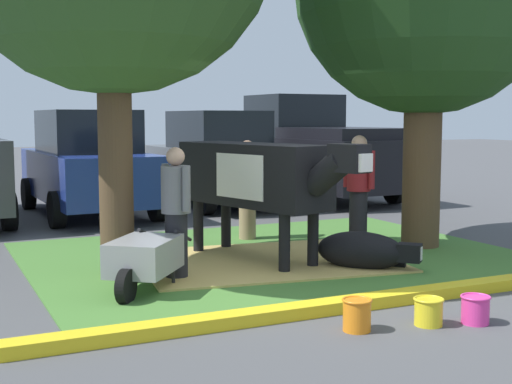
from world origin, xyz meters
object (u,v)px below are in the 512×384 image
at_px(wheelbarrow, 143,257).
at_px(person_handler, 359,188).
at_px(calf_lying, 363,251).
at_px(sedan_blue, 88,164).
at_px(bucket_yellow, 428,311).
at_px(person_visitor_far, 176,210).
at_px(cow_holstein, 258,176).
at_px(pickup_truck_black, 312,150).
at_px(hatchback_white, 218,159).
at_px(bucket_orange, 357,314).
at_px(bucket_pink, 475,309).
at_px(person_visitor_near, 247,187).

bearing_deg(wheelbarrow, person_handler, 18.70).
xyz_separation_m(calf_lying, sedan_blue, (-1.99, 6.46, 0.75)).
bearing_deg(sedan_blue, bucket_yellow, -82.06).
distance_m(person_handler, person_visitor_far, 3.14).
distance_m(cow_holstein, wheelbarrow, 2.15).
distance_m(calf_lying, sedan_blue, 6.80).
relative_size(person_visitor_far, pickup_truck_black, 0.28).
xyz_separation_m(wheelbarrow, hatchback_white, (3.68, 6.82, 0.60)).
xyz_separation_m(calf_lying, wheelbarrow, (-2.78, 0.08, 0.15)).
xyz_separation_m(person_visitor_far, bucket_orange, (0.80, -2.54, -0.67)).
bearing_deg(calf_lying, bucket_pink, -98.72).
distance_m(person_visitor_near, person_visitor_far, 2.81).
relative_size(calf_lying, pickup_truck_black, 0.22).
distance_m(calf_lying, bucket_pink, 2.37).
xyz_separation_m(person_handler, pickup_truck_black, (2.60, 5.86, 0.24)).
xyz_separation_m(person_visitor_far, hatchback_white, (3.17, 6.42, 0.16)).
relative_size(person_visitor_near, bucket_pink, 5.56).
relative_size(person_visitor_far, bucket_orange, 5.32).
distance_m(person_visitor_far, bucket_yellow, 3.14).
height_order(person_handler, bucket_pink, person_handler).
height_order(calf_lying, bucket_yellow, calf_lying).
distance_m(cow_holstein, person_handler, 1.79).
relative_size(calf_lying, person_handler, 0.73).
xyz_separation_m(person_visitor_near, bucket_pink, (0.03, -4.91, -0.68)).
relative_size(bucket_pink, pickup_truck_black, 0.05).
xyz_separation_m(cow_holstein, calf_lying, (0.97, -0.98, -0.89)).
relative_size(wheelbarrow, hatchback_white, 0.32).
relative_size(calf_lying, hatchback_white, 0.27).
xyz_separation_m(bucket_pink, pickup_truck_black, (3.74, 9.48, 0.98)).
xyz_separation_m(person_visitor_near, bucket_yellow, (-0.39, -4.77, -0.69)).
bearing_deg(sedan_blue, calf_lying, -72.86).
relative_size(cow_holstein, person_handler, 1.88).
relative_size(person_handler, pickup_truck_black, 0.30).
height_order(hatchback_white, pickup_truck_black, pickup_truck_black).
xyz_separation_m(calf_lying, bucket_pink, (-0.36, -2.34, -0.10)).
bearing_deg(sedan_blue, hatchback_white, 8.72).
bearing_deg(bucket_pink, bucket_orange, 165.86).
distance_m(wheelbarrow, pickup_truck_black, 9.39).
bearing_deg(bucket_pink, person_visitor_near, 90.40).
bearing_deg(pickup_truck_black, sedan_blue, -172.75).
height_order(bucket_orange, sedan_blue, sedan_blue).
bearing_deg(bucket_yellow, bucket_pink, -18.31).
xyz_separation_m(person_handler, person_visitor_far, (-3.04, -0.80, -0.05)).
bearing_deg(wheelbarrow, bucket_pink, -45.03).
bearing_deg(person_handler, bucket_orange, -123.82).
xyz_separation_m(wheelbarrow, sedan_blue, (0.78, 6.38, 0.60)).
bearing_deg(cow_holstein, pickup_truck_black, 54.75).
height_order(cow_holstein, person_visitor_near, cow_holstein).
height_order(person_visitor_far, bucket_yellow, person_visitor_far).
relative_size(bucket_orange, pickup_truck_black, 0.05).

